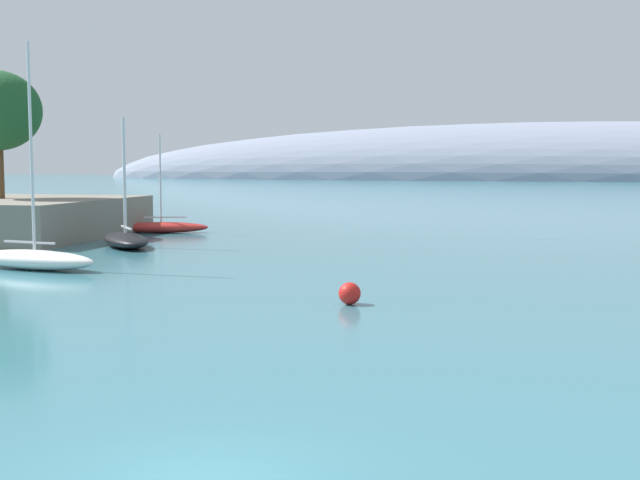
{
  "coord_description": "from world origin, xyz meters",
  "views": [
    {
      "loc": [
        4.76,
        -11.77,
        5.09
      ],
      "look_at": [
        -3.52,
        23.45,
        1.65
      ],
      "focal_mm": 45.99,
      "sensor_mm": 36.0,
      "label": 1
    }
  ],
  "objects_px": {
    "sailboat_red_near_shore": "(161,227)",
    "sailboat_white_mid_mooring": "(35,258)",
    "sailboat_black_outer_mooring": "(126,239)",
    "mooring_buoy_red": "(350,293)"
  },
  "relations": [
    {
      "from": "sailboat_red_near_shore",
      "to": "sailboat_white_mid_mooring",
      "type": "xyz_separation_m",
      "value": [
        2.61,
        -20.25,
        0.12
      ]
    },
    {
      "from": "sailboat_red_near_shore",
      "to": "sailboat_black_outer_mooring",
      "type": "bearing_deg",
      "value": 85.73
    },
    {
      "from": "sailboat_red_near_shore",
      "to": "mooring_buoy_red",
      "type": "distance_m",
      "value": 32.48
    },
    {
      "from": "sailboat_black_outer_mooring",
      "to": "mooring_buoy_red",
      "type": "height_order",
      "value": "sailboat_black_outer_mooring"
    },
    {
      "from": "sailboat_red_near_shore",
      "to": "mooring_buoy_red",
      "type": "relative_size",
      "value": 8.77
    },
    {
      "from": "sailboat_red_near_shore",
      "to": "mooring_buoy_red",
      "type": "height_order",
      "value": "sailboat_red_near_shore"
    },
    {
      "from": "sailboat_black_outer_mooring",
      "to": "mooring_buoy_red",
      "type": "distance_m",
      "value": 23.72
    },
    {
      "from": "sailboat_black_outer_mooring",
      "to": "mooring_buoy_red",
      "type": "bearing_deg",
      "value": -171.84
    },
    {
      "from": "sailboat_white_mid_mooring",
      "to": "mooring_buoy_red",
      "type": "bearing_deg",
      "value": -10.55
    },
    {
      "from": "sailboat_red_near_shore",
      "to": "sailboat_white_mid_mooring",
      "type": "height_order",
      "value": "sailboat_white_mid_mooring"
    }
  ]
}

